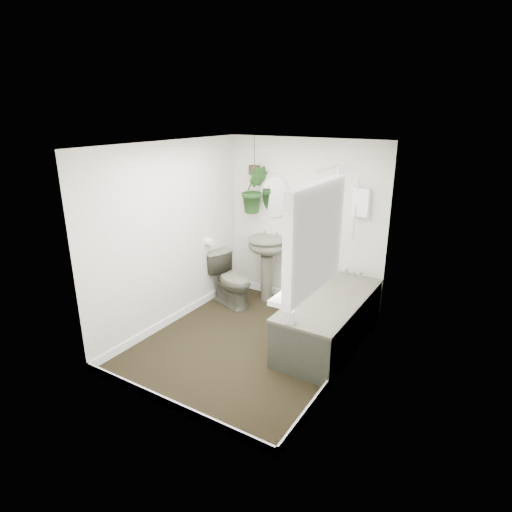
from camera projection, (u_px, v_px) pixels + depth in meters
The scene contains 22 objects.
floor at pixel (249, 343), 5.11m from camera, with size 2.30×2.80×0.02m, color black.
ceiling at pixel (248, 143), 4.35m from camera, with size 2.30×2.80×0.02m, color white.
wall_back at pixel (304, 224), 5.87m from camera, with size 2.30×0.02×2.30m, color beige.
wall_front at pixel (159, 296), 3.60m from camera, with size 2.30×0.02×2.30m, color beige.
wall_left at pixel (170, 236), 5.31m from camera, with size 0.02×2.80×2.30m, color beige.
wall_right at pixel (349, 271), 4.16m from camera, with size 0.02×2.80×2.30m, color beige.
skirting at pixel (249, 339), 5.09m from camera, with size 2.30×2.80×0.10m, color white.
bathtub at pixel (330, 320), 5.02m from camera, with size 0.72×1.72×0.58m, color #515041, non-canonical shape.
bath_screen at pixel (324, 226), 5.25m from camera, with size 0.04×0.72×1.40m, color silver, non-canonical shape.
shower_box at pixel (361, 202), 5.28m from camera, with size 0.20×0.10×0.35m, color white.
oval_mirror at pixel (274, 196), 5.94m from camera, with size 0.46×0.03×0.62m, color beige.
wall_sconce at pixel (250, 200), 6.17m from camera, with size 0.04×0.04×0.22m, color black.
toilet_roll_holder at pixel (209, 242), 5.92m from camera, with size 0.11×0.11×0.11m, color white.
window_recess at pixel (316, 238), 3.47m from camera, with size 0.08×1.00×0.90m, color white.
window_sill at pixel (306, 284), 3.64m from camera, with size 0.18×1.00×0.04m, color white.
window_blinds at pixel (310, 237), 3.49m from camera, with size 0.01×0.86×0.76m, color white.
toilet at pixel (231, 279), 6.02m from camera, with size 0.41×0.72×0.74m, color #515041.
pedestal_sink at pixel (267, 269), 6.12m from camera, with size 0.55×0.47×0.94m, color #515041, non-canonical shape.
sill_plant at pixel (323, 260), 3.82m from camera, with size 0.19×0.17×0.22m, color black.
hanging_plant at pixel (254, 190), 5.95m from camera, with size 0.36×0.29×0.66m, color black.
soap_bottle at pixel (290, 314), 4.32m from camera, with size 0.09×0.10×0.21m, color black.
hanging_pot at pixel (254, 170), 5.86m from camera, with size 0.16×0.16×0.12m, color black.
Camera 1 is at (2.42, -3.79, 2.64)m, focal length 30.00 mm.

